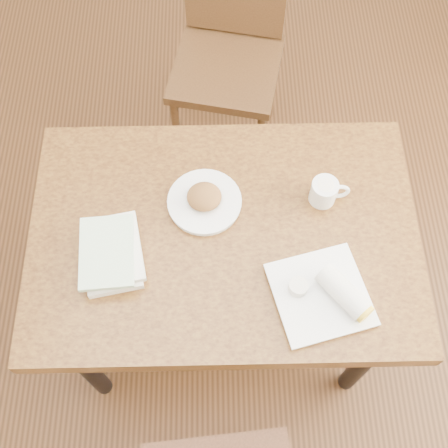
{
  "coord_description": "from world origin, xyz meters",
  "views": [
    {
      "loc": [
        -0.01,
        -0.72,
        2.2
      ],
      "look_at": [
        0.0,
        0.0,
        0.8
      ],
      "focal_mm": 45.0,
      "sensor_mm": 36.0,
      "label": 1
    }
  ],
  "objects_px": {
    "chair_far": "(230,40)",
    "plate_burrito": "(327,294)",
    "plate_scone": "(204,200)",
    "table": "(224,245)",
    "coffee_mug": "(325,191)",
    "book_stack": "(111,253)"
  },
  "relations": [
    {
      "from": "chair_far",
      "to": "plate_burrito",
      "type": "height_order",
      "value": "chair_far"
    },
    {
      "from": "plate_burrito",
      "to": "plate_scone",
      "type": "bearing_deg",
      "value": 137.77
    },
    {
      "from": "chair_far",
      "to": "table",
      "type": "bearing_deg",
      "value": -92.59
    },
    {
      "from": "plate_scone",
      "to": "coffee_mug",
      "type": "relative_size",
      "value": 1.89
    },
    {
      "from": "chair_far",
      "to": "plate_burrito",
      "type": "distance_m",
      "value": 1.2
    },
    {
      "from": "table",
      "to": "coffee_mug",
      "type": "relative_size",
      "value": 9.69
    },
    {
      "from": "chair_far",
      "to": "plate_burrito",
      "type": "xyz_separation_m",
      "value": [
        0.23,
        -1.16,
        0.23
      ]
    },
    {
      "from": "table",
      "to": "coffee_mug",
      "type": "bearing_deg",
      "value": 19.55
    },
    {
      "from": "plate_scone",
      "to": "plate_burrito",
      "type": "bearing_deg",
      "value": -42.23
    },
    {
      "from": "table",
      "to": "chair_far",
      "type": "distance_m",
      "value": 0.96
    },
    {
      "from": "coffee_mug",
      "to": "chair_far",
      "type": "bearing_deg",
      "value": 106.67
    },
    {
      "from": "coffee_mug",
      "to": "plate_burrito",
      "type": "xyz_separation_m",
      "value": [
        -0.02,
        -0.31,
        -0.02
      ]
    },
    {
      "from": "plate_scone",
      "to": "plate_burrito",
      "type": "relative_size",
      "value": 0.73
    },
    {
      "from": "table",
      "to": "chair_far",
      "type": "relative_size",
      "value": 1.18
    },
    {
      "from": "chair_far",
      "to": "plate_scone",
      "type": "relative_size",
      "value": 4.34
    },
    {
      "from": "chair_far",
      "to": "plate_burrito",
      "type": "relative_size",
      "value": 3.17
    },
    {
      "from": "chair_far",
      "to": "book_stack",
      "type": "xyz_separation_m",
      "value": [
        -0.36,
        -1.03,
        0.23
      ]
    },
    {
      "from": "table",
      "to": "plate_burrito",
      "type": "relative_size",
      "value": 3.75
    },
    {
      "from": "plate_burrito",
      "to": "book_stack",
      "type": "relative_size",
      "value": 1.21
    },
    {
      "from": "book_stack",
      "to": "coffee_mug",
      "type": "bearing_deg",
      "value": 16.33
    },
    {
      "from": "table",
      "to": "coffee_mug",
      "type": "distance_m",
      "value": 0.34
    },
    {
      "from": "coffee_mug",
      "to": "plate_burrito",
      "type": "relative_size",
      "value": 0.39
    }
  ]
}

